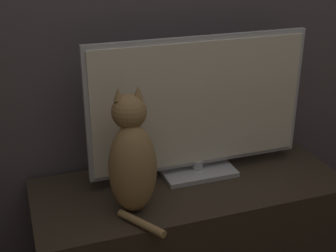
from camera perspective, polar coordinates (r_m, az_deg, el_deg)
tv_stand at (r=2.05m, az=2.57°, el=-12.03°), size 1.27×0.52×0.41m
tv at (r=1.90m, az=3.80°, el=2.19°), size 0.92×0.19×0.59m
cat at (r=1.68m, az=-4.41°, el=-4.15°), size 0.18×0.31×0.47m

